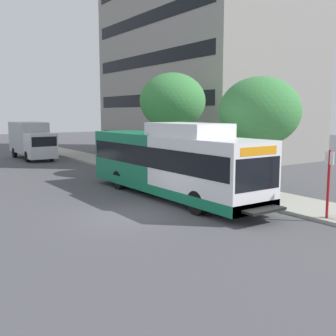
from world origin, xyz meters
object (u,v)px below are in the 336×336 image
transit_bus (171,163)px  street_tree_near_stop (260,112)px  bus_stop_sign_pole (329,179)px  street_tree_mid_block (173,101)px  box_truck_background (31,139)px

transit_bus → street_tree_near_stop: 5.12m
bus_stop_sign_pole → street_tree_mid_block: size_ratio=0.40×
street_tree_near_stop → bus_stop_sign_pole: bearing=-108.9°
box_truck_background → bus_stop_sign_pole: bearing=-83.8°
box_truck_background → transit_bus: bearing=-87.9°
transit_bus → bus_stop_sign_pole: bearing=-72.3°
street_tree_near_stop → street_tree_mid_block: (0.10, 7.66, 0.68)m
bus_stop_sign_pole → street_tree_near_stop: bearing=71.1°
street_tree_mid_block → street_tree_near_stop: bearing=-90.7°
bus_stop_sign_pole → transit_bus: bearing=107.7°
box_truck_background → street_tree_near_stop: bearing=-77.9°
transit_bus → street_tree_near_stop: bearing=-25.3°
street_tree_near_stop → street_tree_mid_block: street_tree_mid_block is taller
street_tree_near_stop → street_tree_mid_block: bearing=89.3°
bus_stop_sign_pole → box_truck_background: size_ratio=0.37×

